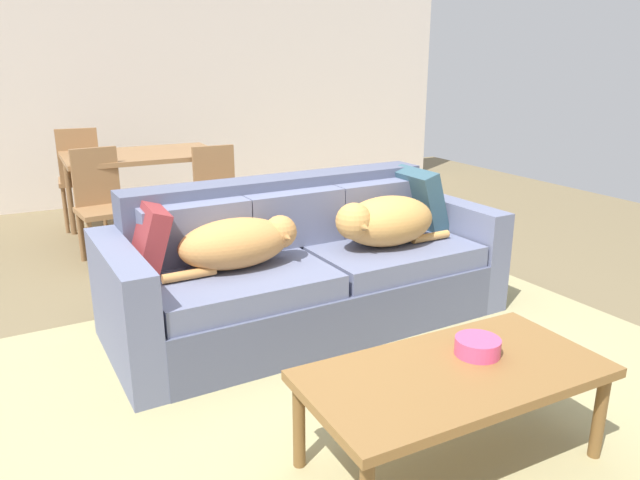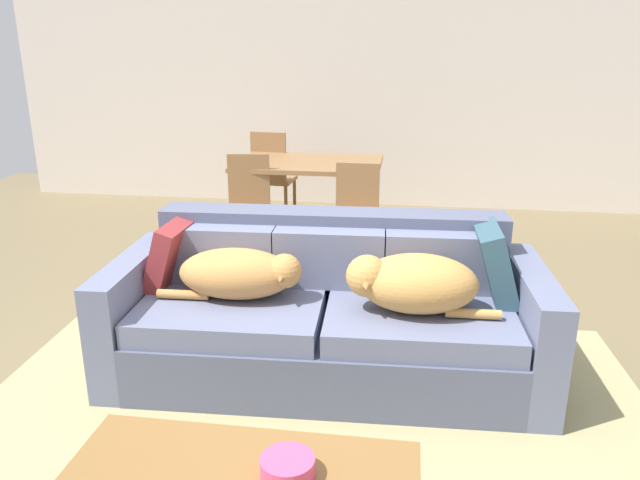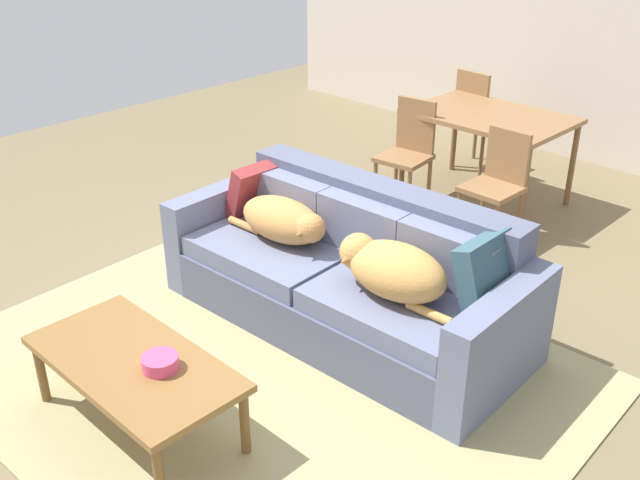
% 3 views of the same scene
% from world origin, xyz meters
% --- Properties ---
extents(ground_plane, '(10.00, 10.00, 0.00)m').
position_xyz_m(ground_plane, '(0.00, 0.00, 0.00)').
color(ground_plane, '#766646').
extents(back_partition, '(8.00, 0.12, 2.70)m').
position_xyz_m(back_partition, '(0.00, 4.00, 1.35)').
color(back_partition, beige).
rests_on(back_partition, ground).
extents(area_rug, '(3.60, 2.92, 0.01)m').
position_xyz_m(area_rug, '(0.22, -0.66, 0.01)').
color(area_rug, tan).
rests_on(area_rug, ground).
extents(couch, '(2.42, 1.08, 0.86)m').
position_xyz_m(couch, '(0.21, 0.11, 0.33)').
color(couch, '#535870').
rests_on(couch, ground).
extents(dog_on_left_cushion, '(0.79, 0.37, 0.28)m').
position_xyz_m(dog_on_left_cushion, '(-0.25, -0.02, 0.61)').
color(dog_on_left_cushion, '#C88A49').
rests_on(dog_on_left_cushion, couch).
extents(dog_on_right_cushion, '(0.80, 0.42, 0.31)m').
position_xyz_m(dog_on_right_cushion, '(0.68, -0.06, 0.62)').
color(dog_on_right_cushion, tan).
rests_on(dog_on_right_cushion, couch).
extents(throw_pillow_by_left_arm, '(0.22, 0.39, 0.40)m').
position_xyz_m(throw_pillow_by_left_arm, '(-0.71, 0.13, 0.64)').
color(throw_pillow_by_left_arm, maroon).
rests_on(throw_pillow_by_left_arm, couch).
extents(throw_pillow_by_right_arm, '(0.24, 0.42, 0.43)m').
position_xyz_m(throw_pillow_by_right_arm, '(1.13, 0.20, 0.66)').
color(throw_pillow_by_right_arm, '#335361').
rests_on(throw_pillow_by_right_arm, couch).
extents(bowl_on_coffee_table, '(0.18, 0.18, 0.07)m').
position_xyz_m(bowl_on_coffee_table, '(0.28, -1.37, 0.46)').
color(bowl_on_coffee_table, '#EA4C7F').
rests_on(bowl_on_coffee_table, coffee_table).
extents(dining_table, '(1.32, 0.90, 0.78)m').
position_xyz_m(dining_table, '(-0.27, 2.42, 0.70)').
color(dining_table, olive).
rests_on(dining_table, ground).
extents(dining_chair_near_left, '(0.45, 0.45, 0.91)m').
position_xyz_m(dining_chair_near_left, '(-0.71, 1.88, 0.50)').
color(dining_chair_near_left, olive).
rests_on(dining_chair_near_left, ground).
extents(dining_chair_near_right, '(0.41, 0.41, 0.87)m').
position_xyz_m(dining_chair_near_right, '(0.22, 1.79, 0.49)').
color(dining_chair_near_right, olive).
rests_on(dining_chair_near_right, ground).
extents(dining_chair_far_left, '(0.43, 0.43, 0.97)m').
position_xyz_m(dining_chair_far_left, '(-0.75, 2.97, 0.53)').
color(dining_chair_far_left, olive).
rests_on(dining_chair_far_left, ground).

